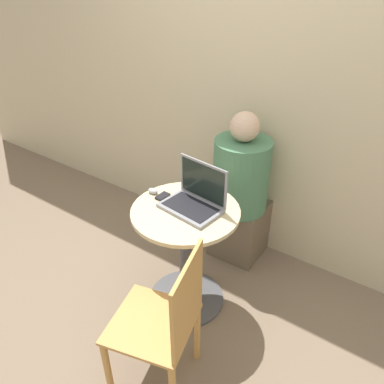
{
  "coord_description": "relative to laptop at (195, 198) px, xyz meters",
  "views": [
    {
      "loc": [
        1.05,
        -1.45,
        1.97
      ],
      "look_at": [
        0.01,
        0.05,
        0.84
      ],
      "focal_mm": 35.0,
      "sensor_mm": 36.0,
      "label": 1
    }
  ],
  "objects": [
    {
      "name": "ground_plane",
      "position": [
        -0.03,
        -0.06,
        -0.8
      ],
      "size": [
        12.0,
        12.0,
        0.0
      ],
      "primitive_type": "plane",
      "color": "#7F6B56"
    },
    {
      "name": "computer_mouse",
      "position": [
        -0.3,
        -0.02,
        -0.04
      ],
      "size": [
        0.07,
        0.04,
        0.03
      ],
      "color": "#B2B2B7",
      "rests_on": "round_table"
    },
    {
      "name": "chair_empty",
      "position": [
        0.22,
        -0.58,
        -0.34
      ],
      "size": [
        0.49,
        0.49,
        0.88
      ],
      "color": "tan",
      "rests_on": "ground_plane"
    },
    {
      "name": "person_seated",
      "position": [
        0.01,
        0.61,
        -0.32
      ],
      "size": [
        0.39,
        0.61,
        1.16
      ],
      "color": "brown",
      "rests_on": "ground_plane"
    },
    {
      "name": "cell_phone",
      "position": [
        -0.22,
        -0.03,
        -0.05
      ],
      "size": [
        0.06,
        0.09,
        0.02
      ],
      "color": "black",
      "rests_on": "round_table"
    },
    {
      "name": "laptop",
      "position": [
        0.0,
        0.0,
        0.0
      ],
      "size": [
        0.37,
        0.27,
        0.27
      ],
      "color": "gray",
      "rests_on": "round_table"
    },
    {
      "name": "back_wall",
      "position": [
        -0.03,
        0.78,
        0.5
      ],
      "size": [
        7.0,
        0.05,
        2.6
      ],
      "color": "beige",
      "rests_on": "ground_plane"
    },
    {
      "name": "round_table",
      "position": [
        -0.03,
        -0.06,
        -0.34
      ],
      "size": [
        0.64,
        0.64,
        0.74
      ],
      "color": "#4C4C51",
      "rests_on": "ground_plane"
    }
  ]
}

